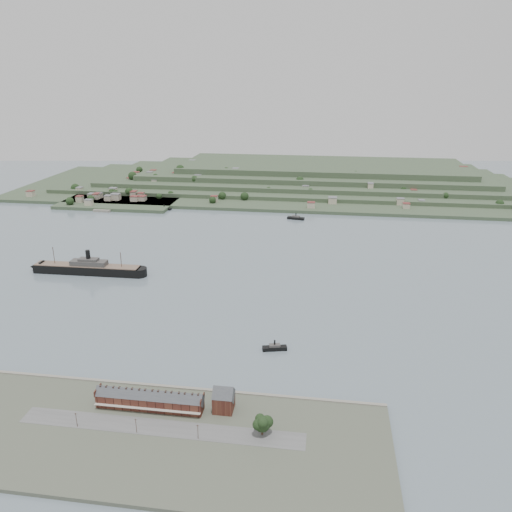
# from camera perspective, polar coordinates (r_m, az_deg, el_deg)

# --- Properties ---
(ground) EXTENTS (1400.00, 1400.00, 0.00)m
(ground) POSITION_cam_1_polar(r_m,az_deg,el_deg) (411.23, -2.80, -3.23)
(ground) COLOR slate
(ground) RESTS_ON ground
(near_shore) EXTENTS (220.00, 80.00, 2.60)m
(near_shore) POSITION_cam_1_polar(r_m,az_deg,el_deg) (255.32, -11.21, -19.54)
(near_shore) COLOR #4C5142
(near_shore) RESTS_ON ground
(terrace_row) EXTENTS (55.60, 9.80, 11.07)m
(terrace_row) POSITION_cam_1_polar(r_m,az_deg,el_deg) (268.63, -12.05, -15.79)
(terrace_row) COLOR #451F18
(terrace_row) RESTS_ON ground
(gabled_building) EXTENTS (10.40, 10.18, 14.09)m
(gabled_building) POSITION_cam_1_polar(r_m,az_deg,el_deg) (261.76, -3.71, -16.03)
(gabled_building) COLOR #451F18
(gabled_building) RESTS_ON ground
(far_peninsula) EXTENTS (760.00, 309.00, 30.00)m
(far_peninsula) POSITION_cam_1_polar(r_m,az_deg,el_deg) (779.78, 4.74, 8.82)
(far_peninsula) COLOR #344830
(far_peninsula) RESTS_ON ground
(steamship) EXTENTS (106.44, 13.94, 25.55)m
(steamship) POSITION_cam_1_polar(r_m,az_deg,el_deg) (455.96, -19.00, -1.33)
(steamship) COLOR black
(steamship) RESTS_ON ground
(tugboat) EXTENTS (15.89, 7.55, 6.91)m
(tugboat) POSITION_cam_1_polar(r_m,az_deg,el_deg) (316.79, 2.14, -10.42)
(tugboat) COLOR black
(tugboat) RESTS_ON ground
(ferry_west) EXTENTS (18.77, 7.18, 6.86)m
(ferry_west) POSITION_cam_1_polar(r_m,az_deg,el_deg) (649.94, -10.45, 5.37)
(ferry_west) COLOR black
(ferry_west) RESTS_ON ground
(ferry_east) EXTENTS (20.95, 9.29, 7.60)m
(ferry_east) POSITION_cam_1_polar(r_m,az_deg,el_deg) (597.23, 4.57, 4.37)
(ferry_east) COLOR black
(ferry_east) RESTS_ON ground
(fig_tree) EXTENTS (9.56, 8.28, 10.67)m
(fig_tree) POSITION_cam_1_polar(r_m,az_deg,el_deg) (246.04, 0.77, -18.59)
(fig_tree) COLOR #402A1D
(fig_tree) RESTS_ON ground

